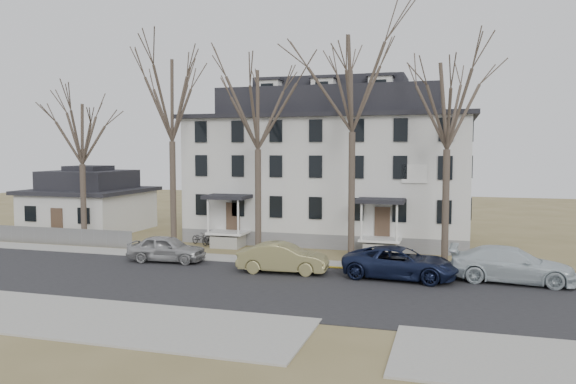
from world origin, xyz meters
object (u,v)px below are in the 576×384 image
(small_house, at_px, (89,204))
(tree_center, at_px, (353,77))
(tree_bungalow, at_px, (81,130))
(bicycle_right, at_px, (215,239))
(tree_mid_right, at_px, (448,99))
(car_white, at_px, (512,265))
(car_navy, at_px, (400,264))
(tree_far_left, at_px, (172,95))
(bicycle_left, at_px, (200,239))
(car_tan, at_px, (283,259))
(boarding_house, at_px, (331,168))
(tree_mid_left, at_px, (258,104))
(car_silver, at_px, (167,249))

(small_house, bearing_deg, tree_center, -15.08)
(tree_bungalow, bearing_deg, tree_center, 0.00)
(tree_bungalow, distance_m, bicycle_right, 11.97)
(tree_mid_right, xyz_separation_m, car_white, (3.32, -3.42, -8.72))
(tree_mid_right, relative_size, car_navy, 2.16)
(tree_far_left, bearing_deg, bicycle_left, 68.54)
(tree_mid_right, height_order, car_navy, tree_mid_right)
(car_tan, bearing_deg, tree_bungalow, 69.75)
(car_tan, bearing_deg, tree_mid_right, -65.69)
(bicycle_right, bearing_deg, boarding_house, -46.61)
(boarding_house, height_order, bicycle_right, boarding_house)
(tree_far_left, xyz_separation_m, tree_mid_left, (6.00, 0.00, -0.74))
(tree_mid_left, height_order, tree_center, tree_center)
(small_house, height_order, bicycle_right, small_house)
(bicycle_left, bearing_deg, tree_center, -73.33)
(tree_far_left, bearing_deg, car_navy, -15.40)
(tree_far_left, relative_size, tree_mid_right, 1.08)
(boarding_house, height_order, tree_mid_left, tree_mid_left)
(car_tan, relative_size, bicycle_right, 2.87)
(car_silver, height_order, car_white, car_white)
(car_silver, xyz_separation_m, car_white, (19.33, 0.30, 0.09))
(car_tan, bearing_deg, tree_far_left, 58.78)
(small_house, bearing_deg, tree_mid_left, -20.03)
(car_white, bearing_deg, car_navy, 101.94)
(tree_bungalow, bearing_deg, car_white, -7.01)
(tree_mid_left, bearing_deg, tree_center, 0.00)
(tree_mid_left, xyz_separation_m, car_silver, (-4.51, -3.72, -8.81))
(car_navy, bearing_deg, tree_bungalow, 83.96)
(small_house, xyz_separation_m, car_navy, (26.32, -10.42, -1.43))
(tree_far_left, bearing_deg, small_house, 150.61)
(tree_center, relative_size, tree_mid_right, 1.15)
(car_tan, bearing_deg, tree_center, -36.97)
(small_house, xyz_separation_m, car_tan, (20.04, -10.80, -1.44))
(tree_far_left, relative_size, tree_center, 0.93)
(boarding_house, distance_m, car_navy, 14.62)
(bicycle_left, bearing_deg, car_white, -77.83)
(car_navy, relative_size, bicycle_left, 3.35)
(bicycle_right, bearing_deg, car_white, -103.10)
(boarding_house, distance_m, bicycle_left, 11.20)
(tree_far_left, relative_size, car_tan, 2.80)
(bicycle_right, bearing_deg, tree_mid_left, -116.09)
(tree_bungalow, bearing_deg, car_tan, -16.01)
(small_house, distance_m, tree_far_left, 15.00)
(tree_far_left, bearing_deg, bicycle_right, 50.19)
(car_tan, xyz_separation_m, bicycle_left, (-8.17, 6.83, -0.35))
(boarding_house, xyz_separation_m, car_white, (11.82, -11.57, -4.49))
(tree_bungalow, xyz_separation_m, car_navy, (22.32, -4.22, -7.30))
(tree_far_left, distance_m, tree_center, 12.02)
(car_white, distance_m, bicycle_left, 20.73)
(car_navy, distance_m, bicycle_right, 14.90)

